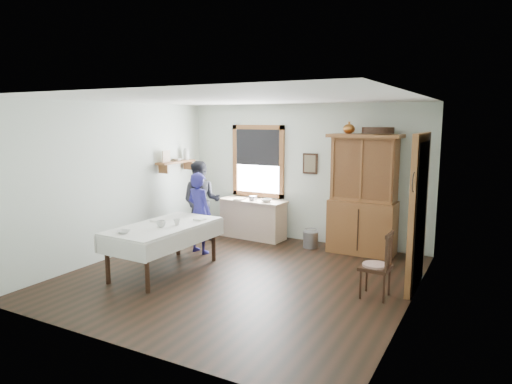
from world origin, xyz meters
TOP-DOWN VIEW (x-y plane):
  - room at (0.00, 0.00)m, footprint 5.01×5.01m
  - window at (-1.00, 2.46)m, footprint 1.18×0.07m
  - doorway at (2.46, 0.85)m, footprint 0.09×1.14m
  - wall_shelf at (-2.37, 1.54)m, footprint 0.24×1.00m
  - framed_picture at (0.15, 2.46)m, footprint 0.30×0.04m
  - rug_beater at (2.45, 0.30)m, footprint 0.01×0.27m
  - work_counter at (-0.96, 2.16)m, footprint 1.41×0.61m
  - china_hutch at (1.30, 2.15)m, footprint 1.27×0.61m
  - dining_table at (-1.18, -0.35)m, footprint 1.07×1.94m
  - spindle_chair at (2.03, 0.17)m, footprint 0.45×0.45m
  - pail at (0.36, 2.04)m, footprint 0.36×0.36m
  - wicker_basket at (0.99, 2.08)m, footprint 0.34×0.24m
  - woman_blue at (-1.30, 0.78)m, footprint 0.56×0.42m
  - figure_dark at (-1.75, 1.48)m, footprint 0.89×0.81m
  - table_cup_a at (-1.12, -0.49)m, footprint 0.14×0.14m
  - table_cup_b at (-0.99, -0.27)m, footprint 0.13×0.13m
  - table_bowl at (-1.35, -1.05)m, footprint 0.25×0.25m
  - counter_book at (-1.30, 2.06)m, footprint 0.17×0.22m
  - counter_bowl at (-0.60, 2.05)m, footprint 0.26×0.26m
  - shelf_bowl at (-2.37, 1.55)m, footprint 0.22×0.22m

SIDE VIEW (x-z plane):
  - wicker_basket at x=0.99m, z-range 0.00..0.20m
  - pail at x=0.36m, z-range 0.00..0.31m
  - dining_table at x=-1.18m, z-range 0.00..0.76m
  - work_counter at x=-0.96m, z-range 0.00..0.79m
  - spindle_chair at x=2.03m, z-range 0.00..0.92m
  - woman_blue at x=-1.30m, z-range 0.00..1.36m
  - figure_dark at x=-1.75m, z-range 0.00..1.48m
  - table_bowl at x=-1.35m, z-range 0.76..0.81m
  - counter_book at x=-1.30m, z-range 0.79..0.81m
  - table_cup_b at x=-0.99m, z-range 0.76..0.86m
  - table_cup_a at x=-1.12m, z-range 0.76..0.87m
  - counter_bowl at x=-0.60m, z-range 0.79..0.85m
  - china_hutch at x=1.30m, z-range 0.00..2.15m
  - doorway at x=2.46m, z-range 0.05..2.27m
  - room at x=0.00m, z-range 0.00..2.70m
  - framed_picture at x=0.15m, z-range 1.35..1.75m
  - wall_shelf at x=-2.37m, z-range 1.35..1.79m
  - shelf_bowl at x=-2.37m, z-range 1.57..1.62m
  - window at x=-1.00m, z-range 0.89..2.37m
  - rug_beater at x=2.45m, z-range 1.58..1.86m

